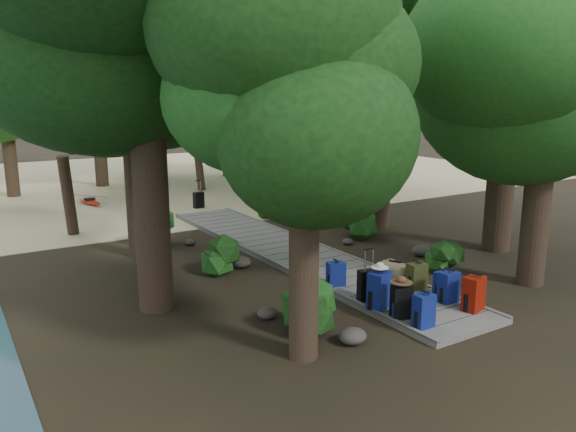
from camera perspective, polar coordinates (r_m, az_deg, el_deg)
ground at (r=14.15m, az=2.80°, el=-4.97°), size 120.00×120.00×0.00m
sand_beach at (r=28.46m, az=-15.97°, el=3.40°), size 40.00×22.00×0.02m
boardwalk at (r=14.93m, az=0.60°, el=-3.79°), size 2.00×12.00×0.12m
backpack_left_a at (r=10.40m, az=13.63°, el=-9.16°), size 0.36×0.26×0.68m
backpack_left_b at (r=10.73m, az=11.46°, el=-8.38°), size 0.44×0.38×0.68m
backpack_left_c at (r=11.07m, az=9.24°, el=-7.25°), size 0.52×0.44×0.81m
backpack_left_d at (r=12.28m, az=4.90°, el=-5.75°), size 0.43×0.36×0.57m
backpack_right_a at (r=11.42m, az=18.34°, el=-7.31°), size 0.47×0.38×0.75m
backpack_right_b at (r=11.71m, az=16.00°, el=-6.79°), size 0.39×0.27×0.69m
backpack_right_c at (r=12.05m, az=15.41°, el=-6.52°), size 0.34×0.25×0.57m
backpack_right_d at (r=12.38m, az=12.94°, el=-5.80°), size 0.41×0.31×0.60m
duffel_right_khaki at (r=12.89m, az=10.79°, el=-5.46°), size 0.59×0.69×0.39m
suitcase_on_boardwalk at (r=11.49m, az=8.14°, el=-6.98°), size 0.45×0.32×0.63m
lone_suitcase_on_sand at (r=21.20m, az=-9.07°, el=1.62°), size 0.41×0.28×0.59m
hat_brown at (r=10.61m, az=11.44°, el=-6.30°), size 0.42×0.42×0.13m
hat_white at (r=10.96m, az=9.32°, el=-4.92°), size 0.34×0.34×0.11m
kayak at (r=22.86m, az=-19.50°, el=1.49°), size 1.40×3.29×0.32m
sun_lounger at (r=23.29m, az=-3.63°, el=2.78°), size 0.77×2.03×0.64m
tree_right_a at (r=13.25m, az=24.86°, el=11.17°), size 5.03×5.03×8.39m
tree_right_b at (r=16.00m, az=21.75°, el=15.22°), size 5.87×5.87×10.49m
tree_right_c at (r=17.83m, az=9.65°, el=13.93°), size 5.49×5.49×9.50m
tree_right_d at (r=19.39m, az=9.81°, el=14.14°), size 5.31×5.31×9.74m
tree_right_e at (r=21.31m, az=2.37°, el=11.89°), size 4.49×4.49×8.08m
tree_right_f at (r=25.01m, az=2.61°, el=15.30°), size 6.16×6.16×10.99m
tree_left_a at (r=8.51m, az=1.70°, el=6.95°), size 4.09×4.09×6.82m
tree_left_b at (r=10.92m, az=-14.44°, el=15.19°), size 5.36×5.36×9.65m
tree_left_c at (r=14.85m, az=-15.66°, el=10.29°), size 4.36×4.36×7.58m
tree_back_a at (r=27.08m, az=-18.90°, el=11.49°), size 4.74×4.74×8.21m
tree_back_b at (r=29.21m, az=-14.28°, el=13.90°), size 5.80×5.80×10.36m
tree_back_c at (r=29.11m, az=-6.18°, el=14.00°), size 5.64×5.64×10.15m
tree_back_d at (r=25.68m, az=-26.85°, el=10.02°), size 4.49×4.49×7.49m
palm_right_a at (r=20.65m, az=-0.84°, el=11.69°), size 4.66×4.66×7.94m
palm_right_b at (r=25.43m, az=-2.92°, el=11.85°), size 4.13×4.13×7.98m
palm_right_c at (r=25.10m, az=-8.71°, el=11.20°), size 4.73×4.73×7.52m
palm_left_a at (r=17.72m, az=-22.66°, el=9.71°), size 4.63×4.63×7.36m
rock_left_a at (r=9.91m, az=6.59°, el=-12.02°), size 0.50×0.45×0.28m
rock_left_b at (r=10.87m, az=-2.12°, el=-9.81°), size 0.40×0.36×0.22m
rock_left_c at (r=13.92m, az=-4.77°, el=-4.69°), size 0.51×0.46×0.28m
rock_left_d at (r=16.16m, az=-9.96°, el=-2.62°), size 0.31×0.28×0.17m
rock_right_a at (r=13.21m, az=18.09°, el=-6.42°), size 0.35×0.32×0.19m
rock_right_b at (r=15.27m, az=13.43°, el=-3.43°), size 0.53×0.48×0.29m
rock_right_c at (r=16.05m, az=6.05°, el=-2.60°), size 0.32×0.29×0.17m
rock_right_d at (r=18.89m, az=3.27°, el=-0.04°), size 0.59×0.53×0.32m
shrub_left_a at (r=10.12m, az=3.03°, el=-9.46°), size 1.01×1.01×0.91m
shrub_left_b at (r=13.41m, az=-7.14°, el=-4.29°), size 0.87×0.87×0.79m
shrub_left_c at (r=16.35m, az=-13.56°, el=-0.88°), size 1.26×1.26×1.13m
shrub_right_a at (r=14.03m, az=15.29°, el=-3.86°), size 0.89×0.89×0.80m
shrub_right_b at (r=16.65m, az=6.83°, el=-0.34°), size 1.28×1.28×1.15m
shrub_right_c at (r=19.30m, az=-1.71°, el=0.93°), size 0.86×0.86×0.77m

